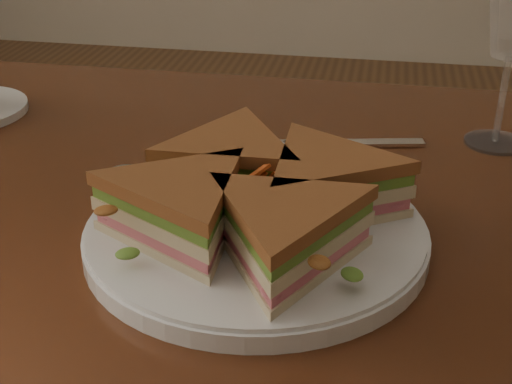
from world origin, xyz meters
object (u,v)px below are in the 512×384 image
at_px(plate, 256,235).
at_px(sandwich_wedges, 256,197).
at_px(spoon, 150,178).
at_px(knife, 323,144).
at_px(table, 210,295).

relative_size(plate, sandwich_wedges, 0.92).
xyz_separation_m(plate, sandwich_wedges, (-0.00, 0.00, 0.04)).
relative_size(plate, spoon, 1.63).
bearing_deg(knife, table, -130.89).
distance_m(table, sandwich_wedges, 0.16).
relative_size(sandwich_wedges, spoon, 1.78).
bearing_deg(spoon, plate, -24.93).
distance_m(sandwich_wedges, knife, 0.23).
bearing_deg(spoon, table, -21.03).
relative_size(plate, knife, 1.39).
relative_size(table, plate, 4.05).
distance_m(table, spoon, 0.13).
height_order(plate, spoon, plate).
height_order(plate, knife, plate).
relative_size(table, knife, 5.63).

